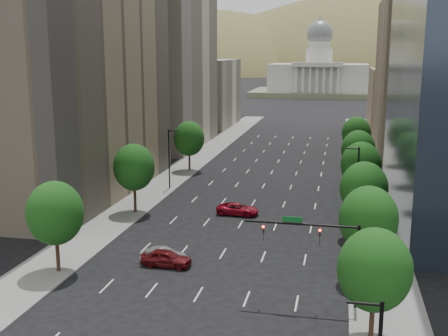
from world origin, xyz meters
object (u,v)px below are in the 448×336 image
Objects in this scene: capitol at (318,77)px; car_maroon at (166,258)px; traffic_signal at (326,245)px; car_red_far at (238,209)px; car_silver at (163,256)px.

capitol is 12.37× the size of car_maroon.
capitol reaches higher than traffic_signal.
car_maroon reaches higher than car_red_far.
traffic_signal is 2.06× the size of car_silver.
capitol is at bearing 92.74° from traffic_signal.
traffic_signal is at bearing -150.69° from car_red_far.
car_silver is at bearing 170.40° from car_red_far.
capitol is 195.91m from car_red_far.
capitol reaches higher than car_maroon.
car_maroon is 0.98m from car_silver.
car_red_far is at bearing -10.37° from car_silver.
capitol is 11.31× the size of car_red_far.
car_red_far reaches higher than car_silver.
capitol is at bearing 3.18° from car_red_far.
car_silver is (-0.57, 0.80, -0.10)m from car_maroon.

